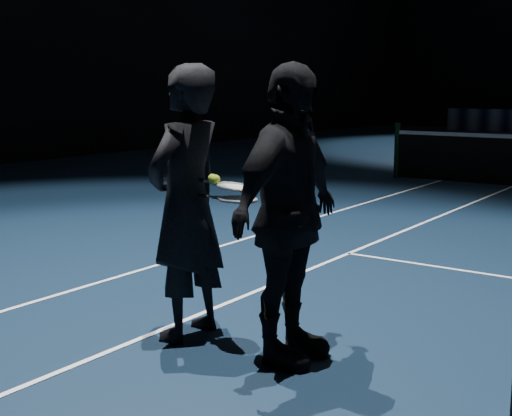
{
  "coord_description": "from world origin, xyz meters",
  "views": [
    {
      "loc": [
        -0.56,
        -13.26,
        1.83
      ],
      "look_at": [
        -3.27,
        -9.39,
        1.02
      ],
      "focal_mm": 50.0,
      "sensor_mm": 36.0,
      "label": 1
    }
  ],
  "objects_px": {
    "racket_lower": "(238,200)",
    "player_b": "(288,215)",
    "player_a": "(186,204)",
    "racket_upper": "(235,187)",
    "tennis_balls": "(215,177)"
  },
  "relations": [
    {
      "from": "racket_lower",
      "to": "player_b",
      "type": "bearing_deg",
      "value": 0.0
    },
    {
      "from": "player_a",
      "to": "racket_upper",
      "type": "xyz_separation_m",
      "value": [
        0.4,
        0.05,
        0.15
      ]
    },
    {
      "from": "racket_lower",
      "to": "racket_upper",
      "type": "bearing_deg",
      "value": 141.34
    },
    {
      "from": "racket_upper",
      "to": "racket_lower",
      "type": "bearing_deg",
      "value": -42.66
    },
    {
      "from": "racket_lower",
      "to": "racket_upper",
      "type": "distance_m",
      "value": 0.1
    },
    {
      "from": "player_b",
      "to": "racket_upper",
      "type": "height_order",
      "value": "player_b"
    },
    {
      "from": "tennis_balls",
      "to": "player_a",
      "type": "bearing_deg",
      "value": -177.03
    },
    {
      "from": "racket_lower",
      "to": "tennis_balls",
      "type": "bearing_deg",
      "value": 178.53
    },
    {
      "from": "player_b",
      "to": "racket_upper",
      "type": "relative_size",
      "value": 2.92
    },
    {
      "from": "player_b",
      "to": "racket_lower",
      "type": "height_order",
      "value": "player_b"
    },
    {
      "from": "player_b",
      "to": "racket_upper",
      "type": "bearing_deg",
      "value": 85.21
    },
    {
      "from": "player_b",
      "to": "tennis_balls",
      "type": "xyz_separation_m",
      "value": [
        -0.59,
        -0.01,
        0.21
      ]
    },
    {
      "from": "player_a",
      "to": "player_b",
      "type": "bearing_deg",
      "value": 90.03
    },
    {
      "from": "racket_upper",
      "to": "player_a",
      "type": "bearing_deg",
      "value": -178.29
    },
    {
      "from": "racket_upper",
      "to": "tennis_balls",
      "type": "distance_m",
      "value": 0.16
    }
  ]
}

